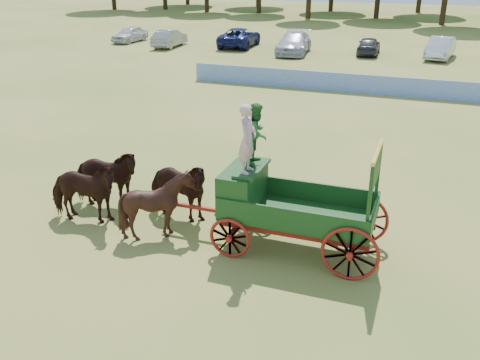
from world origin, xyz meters
TOP-DOWN VIEW (x-y plane):
  - ground at (0.00, 0.00)m, footprint 160.00×160.00m
  - horse_lead_left at (-9.14, -0.44)m, footprint 2.33×1.33m
  - horse_lead_right at (-9.14, 0.66)m, footprint 2.36×1.42m
  - horse_wheel_left at (-6.74, -0.44)m, footprint 1.90×1.74m
  - horse_wheel_right at (-6.74, 0.66)m, footprint 2.34×1.35m
  - farm_dray at (-3.80, 0.13)m, footprint 6.00×2.00m
  - sponsor_banner at (-1.00, 18.00)m, footprint 26.00×0.08m
  - parked_cars at (-6.08, 30.44)m, footprint 37.91×7.41m

SIDE VIEW (x-z plane):
  - ground at x=0.00m, z-range 0.00..0.00m
  - sponsor_banner at x=-1.00m, z-range 0.00..1.05m
  - parked_cars at x=-6.08m, z-range -0.06..1.59m
  - horse_lead_left at x=-9.14m, z-range 0.00..1.86m
  - horse_lead_right at x=-9.14m, z-range 0.00..1.86m
  - horse_wheel_right at x=-6.74m, z-range 0.00..1.86m
  - horse_wheel_left at x=-6.74m, z-range 0.00..1.87m
  - farm_dray at x=-3.80m, z-range -0.25..3.61m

